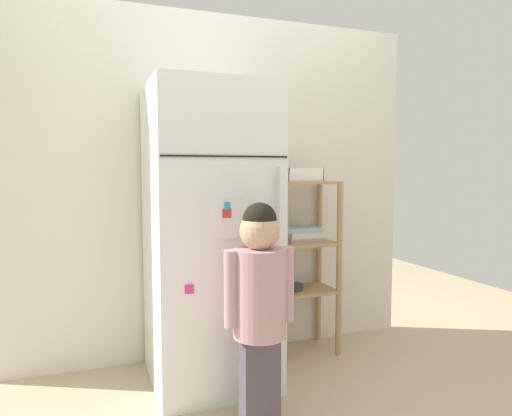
% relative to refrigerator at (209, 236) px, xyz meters
% --- Properties ---
extents(ground_plane, '(6.00, 6.00, 0.00)m').
position_rel_refrigerator_xyz_m(ground_plane, '(0.16, -0.02, -0.80)').
color(ground_plane, tan).
extents(kitchen_wall_back, '(2.60, 0.03, 2.10)m').
position_rel_refrigerator_xyz_m(kitchen_wall_back, '(0.16, 0.36, 0.25)').
color(kitchen_wall_back, silver).
rests_on(kitchen_wall_back, ground).
extents(refrigerator, '(0.63, 0.70, 1.60)m').
position_rel_refrigerator_xyz_m(refrigerator, '(0.00, 0.00, 0.00)').
color(refrigerator, white).
rests_on(refrigerator, ground).
extents(child_standing, '(0.33, 0.24, 1.02)m').
position_rel_refrigerator_xyz_m(child_standing, '(0.09, -0.54, -0.19)').
color(child_standing, '#4C4652').
rests_on(child_standing, ground).
extents(pantry_shelf_unit, '(0.40, 0.30, 1.09)m').
position_rel_refrigerator_xyz_m(pantry_shelf_unit, '(0.65, 0.19, -0.15)').
color(pantry_shelf_unit, tan).
rests_on(pantry_shelf_unit, ground).
extents(fruit_bin, '(0.24, 0.17, 0.08)m').
position_rel_refrigerator_xyz_m(fruit_bin, '(0.65, 0.18, 0.32)').
color(fruit_bin, white).
rests_on(fruit_bin, pantry_shelf_unit).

